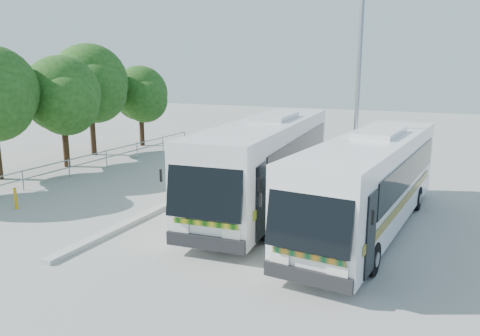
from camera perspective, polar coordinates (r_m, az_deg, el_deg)
The scene contains 10 objects.
ground at distance 18.60m, azimuth -3.99°, elevation -6.04°, with size 100.00×100.00×0.00m, color gray.
kerb_divider at distance 21.33m, azimuth -6.91°, elevation -3.48°, with size 0.40×16.00×0.15m, color #B2B2AD.
railing at distance 27.32m, azimuth -18.70°, elevation 0.86°, with size 0.06×22.00×1.00m.
tree_far_c at distance 29.15m, azimuth -20.80°, elevation 8.38°, with size 4.97×4.69×6.49m.
tree_far_d at distance 32.63m, azimuth -17.75°, elevation 9.90°, with size 5.62×5.30×7.33m.
tree_far_e at distance 35.74m, azimuth -11.98°, elevation 8.87°, with size 4.54×4.28×5.92m.
coach_main at distance 19.83m, azimuth 3.25°, elevation 1.02°, with size 3.57×13.11×3.59m.
coach_adjacent at distance 17.40m, azimuth 15.58°, elevation -1.46°, with size 3.59×12.25×3.35m.
lamppost at distance 19.92m, azimuth 14.17°, elevation 9.20°, with size 2.17×0.49×8.87m.
bollard at distance 21.64m, azimuth -25.68°, elevation -3.36°, with size 0.13×0.13×0.91m, color #CE9B0C.
Camera 1 is at (8.42, -15.53, 5.82)m, focal length 35.00 mm.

